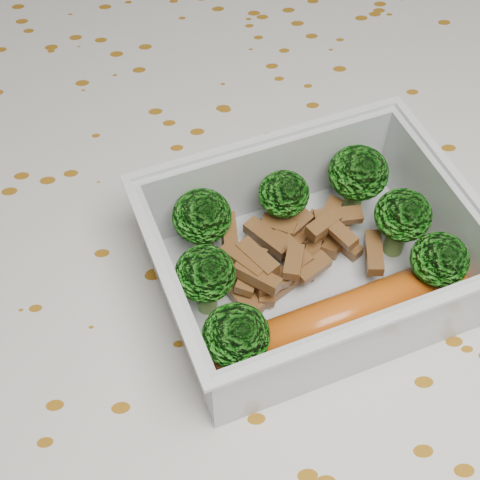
{
  "coord_description": "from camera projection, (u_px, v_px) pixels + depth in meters",
  "views": [
    {
      "loc": [
        -0.03,
        -0.21,
        1.07
      ],
      "look_at": [
        -0.01,
        -0.0,
        0.78
      ],
      "focal_mm": 50.0,
      "sensor_mm": 36.0,
      "label": 1
    }
  ],
  "objects": [
    {
      "name": "dining_table",
      "position": [
        250.0,
        336.0,
        0.45
      ],
      "size": [
        1.4,
        0.9,
        0.75
      ],
      "color": "brown",
      "rests_on": "ground"
    },
    {
      "name": "tablecloth",
      "position": [
        251.0,
        297.0,
        0.41
      ],
      "size": [
        1.46,
        0.96,
        0.19
      ],
      "color": "silver",
      "rests_on": "dining_table"
    },
    {
      "name": "lunch_container",
      "position": [
        311.0,
        263.0,
        0.36
      ],
      "size": [
        0.19,
        0.17,
        0.06
      ],
      "color": "silver",
      "rests_on": "tablecloth"
    },
    {
      "name": "broccoli_florets",
      "position": [
        304.0,
        237.0,
        0.35
      ],
      "size": [
        0.15,
        0.13,
        0.05
      ],
      "color": "#608C3F",
      "rests_on": "lunch_container"
    },
    {
      "name": "meat_pile",
      "position": [
        291.0,
        249.0,
        0.37
      ],
      "size": [
        0.09,
        0.07,
        0.03
      ],
      "color": "brown",
      "rests_on": "lunch_container"
    },
    {
      "name": "sausage",
      "position": [
        345.0,
        317.0,
        0.34
      ],
      "size": [
        0.14,
        0.06,
        0.02
      ],
      "color": "#C25111",
      "rests_on": "lunch_container"
    }
  ]
}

